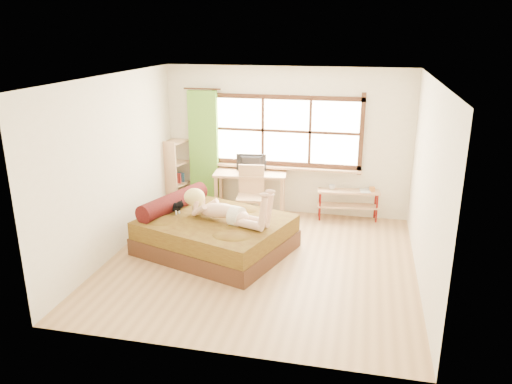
% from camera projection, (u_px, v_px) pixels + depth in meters
% --- Properties ---
extents(floor, '(4.50, 4.50, 0.00)m').
position_uv_depth(floor, '(260.00, 262.00, 7.46)').
color(floor, '#9E754C').
rests_on(floor, ground).
extents(ceiling, '(4.50, 4.50, 0.00)m').
position_uv_depth(ceiling, '(261.00, 78.00, 6.61)').
color(ceiling, white).
rests_on(ceiling, wall_back).
extents(wall_back, '(4.50, 0.00, 4.50)m').
position_uv_depth(wall_back, '(286.00, 142.00, 9.12)').
color(wall_back, silver).
rests_on(wall_back, floor).
extents(wall_front, '(4.50, 0.00, 4.50)m').
position_uv_depth(wall_front, '(214.00, 237.00, 4.95)').
color(wall_front, silver).
rests_on(wall_front, floor).
extents(wall_left, '(0.00, 4.50, 4.50)m').
position_uv_depth(wall_left, '(115.00, 166.00, 7.50)').
color(wall_left, silver).
rests_on(wall_left, floor).
extents(wall_right, '(0.00, 4.50, 4.50)m').
position_uv_depth(wall_right, '(427.00, 186.00, 6.57)').
color(wall_right, silver).
rests_on(wall_right, floor).
extents(window, '(2.80, 0.16, 1.46)m').
position_uv_depth(window, '(286.00, 134.00, 9.05)').
color(window, '#FFEDBF').
rests_on(window, wall_back).
extents(curtain, '(0.55, 0.10, 2.20)m').
position_uv_depth(curtain, '(204.00, 150.00, 9.39)').
color(curtain, '#488624').
rests_on(curtain, wall_back).
extents(bed, '(2.55, 2.28, 0.81)m').
position_uv_depth(bed, '(213.00, 233.00, 7.79)').
color(bed, '#361B10').
rests_on(bed, floor).
extents(woman, '(1.54, 0.88, 0.64)m').
position_uv_depth(woman, '(223.00, 201.00, 7.51)').
color(woman, '#DDAB8E').
rests_on(woman, bed).
extents(kitten, '(0.34, 0.22, 0.25)m').
position_uv_depth(kitten, '(173.00, 205.00, 7.89)').
color(kitten, black).
rests_on(kitten, bed).
extents(desk, '(1.37, 0.74, 0.82)m').
position_uv_depth(desk, '(250.00, 178.00, 9.17)').
color(desk, tan).
rests_on(desk, floor).
extents(monitor, '(0.55, 0.13, 0.32)m').
position_uv_depth(monitor, '(251.00, 163.00, 9.13)').
color(monitor, black).
rests_on(monitor, desk).
extents(chair, '(0.51, 0.51, 1.02)m').
position_uv_depth(chair, '(251.00, 191.00, 8.86)').
color(chair, tan).
rests_on(chair, floor).
extents(pipe_shelf, '(1.13, 0.41, 0.62)m').
position_uv_depth(pipe_shelf, '(349.00, 198.00, 9.01)').
color(pipe_shelf, tan).
rests_on(pipe_shelf, floor).
extents(cup, '(0.13, 0.13, 0.09)m').
position_uv_depth(cup, '(332.00, 187.00, 9.01)').
color(cup, gray).
rests_on(cup, pipe_shelf).
extents(book, '(0.21, 0.27, 0.02)m').
position_uv_depth(book, '(360.00, 191.00, 8.92)').
color(book, gray).
rests_on(book, pipe_shelf).
extents(bookshelf, '(0.46, 0.64, 1.33)m').
position_uv_depth(bookshelf, '(178.00, 173.00, 9.62)').
color(bookshelf, tan).
rests_on(bookshelf, floor).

